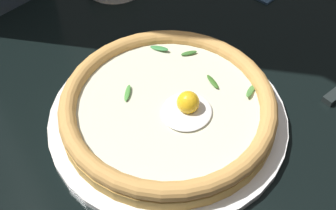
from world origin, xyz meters
The scene contains 3 objects.
ground_plane centered at (0.00, 0.00, -0.01)m, with size 2.40×2.40×0.03m, color black.
pizza_plate centered at (0.04, -0.01, 0.01)m, with size 0.33×0.33×0.01m, color white.
pizza centered at (0.04, -0.01, 0.03)m, with size 0.30×0.30×0.05m.
Camera 1 is at (-0.25, -0.23, 0.46)m, focal length 44.49 mm.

